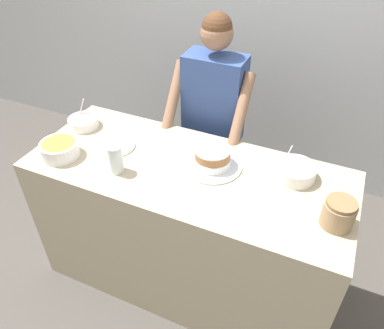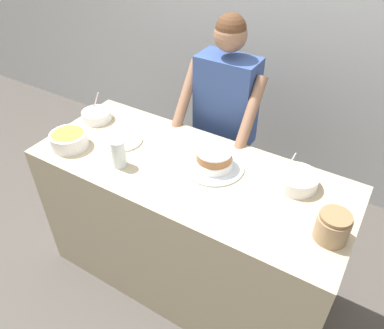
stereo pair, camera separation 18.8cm
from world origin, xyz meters
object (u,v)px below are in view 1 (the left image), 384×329
object	(u,v)px
person_baker	(213,113)
frosting_bowl_orange	(60,149)
cake	(212,159)
frosting_bowl_white	(295,171)
drinking_glass	(115,159)
frosting_bowl_pink	(83,122)
ceramic_plate	(115,145)
stoneware_jar	(339,213)

from	to	relation	value
person_baker	frosting_bowl_orange	distance (m)	0.95
person_baker	frosting_bowl_orange	bearing A→B (deg)	-129.66
cake	frosting_bowl_orange	bearing A→B (deg)	-162.12
frosting_bowl_white	drinking_glass	size ratio (longest dim) A/B	1.35
frosting_bowl_pink	ceramic_plate	distance (m)	0.31
frosting_bowl_orange	stoneware_jar	size ratio (longest dim) A/B	1.45
frosting_bowl_white	frosting_bowl_pink	distance (m)	1.27
cake	ceramic_plate	xyz separation A→B (m)	(-0.57, -0.06, -0.04)
frosting_bowl_orange	stoneware_jar	world-z (taller)	stoneware_jar
ceramic_plate	frosting_bowl_white	bearing A→B (deg)	8.42
cake	drinking_glass	distance (m)	0.50
ceramic_plate	stoneware_jar	size ratio (longest dim) A/B	1.62
cake	ceramic_plate	size ratio (longest dim) A/B	1.40
person_baker	frosting_bowl_pink	size ratio (longest dim) A/B	8.63
person_baker	frosting_bowl_orange	xyz separation A→B (m)	(-0.61, -0.73, 0.02)
frosting_bowl_pink	stoneware_jar	world-z (taller)	frosting_bowl_pink
frosting_bowl_orange	drinking_glass	size ratio (longest dim) A/B	1.34
frosting_bowl_white	frosting_bowl_pink	size ratio (longest dim) A/B	1.15
frosting_bowl_pink	stoneware_jar	xyz separation A→B (m)	(1.51, -0.20, 0.03)
frosting_bowl_orange	stoneware_jar	distance (m)	1.44
person_baker	frosting_bowl_pink	world-z (taller)	person_baker
frosting_bowl_white	frosting_bowl_pink	xyz separation A→B (m)	(-1.27, -0.04, -0.01)
ceramic_plate	stoneware_jar	world-z (taller)	stoneware_jar
person_baker	stoneware_jar	world-z (taller)	person_baker
frosting_bowl_orange	ceramic_plate	size ratio (longest dim) A/B	0.89
frosting_bowl_orange	person_baker	bearing A→B (deg)	50.34
frosting_bowl_white	ceramic_plate	xyz separation A→B (m)	(-0.98, -0.15, -0.03)
stoneware_jar	ceramic_plate	bearing A→B (deg)	175.18
person_baker	frosting_bowl_pink	distance (m)	0.80
frosting_bowl_white	frosting_bowl_pink	bearing A→B (deg)	-178.01
drinking_glass	stoneware_jar	xyz separation A→B (m)	(1.09, 0.08, -0.01)
cake	frosting_bowl_pink	xyz separation A→B (m)	(-0.86, 0.04, -0.01)
person_baker	frosting_bowl_orange	size ratio (longest dim) A/B	7.56
frosting_bowl_pink	cake	bearing A→B (deg)	-2.70
cake	frosting_bowl_pink	size ratio (longest dim) A/B	1.79
cake	drinking_glass	size ratio (longest dim) A/B	2.09
cake	frosting_bowl_white	size ratio (longest dim) A/B	1.55
drinking_glass	ceramic_plate	bearing A→B (deg)	126.18
person_baker	cake	xyz separation A→B (m)	(0.18, -0.48, 0.02)
person_baker	stoneware_jar	size ratio (longest dim) A/B	10.95
drinking_glass	stoneware_jar	bearing A→B (deg)	4.10
ceramic_plate	stoneware_jar	xyz separation A→B (m)	(1.22, -0.10, 0.06)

